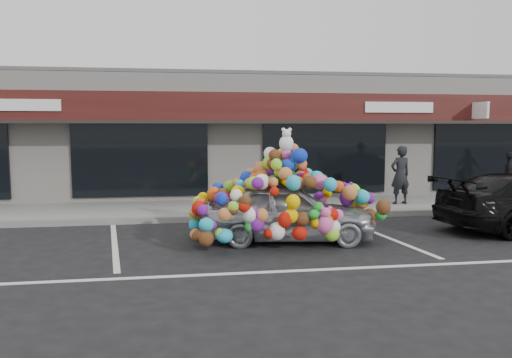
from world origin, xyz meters
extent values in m
plane|color=black|center=(0.00, 0.00, 0.00)|extent=(90.00, 90.00, 0.00)
cube|color=silver|center=(0.00, 8.50, 2.10)|extent=(24.00, 6.00, 4.20)
cube|color=#59595B|center=(0.00, 8.50, 4.25)|extent=(24.00, 6.00, 0.12)
cube|color=#37100F|center=(0.00, 5.42, 3.15)|extent=(24.00, 0.18, 0.90)
cube|color=black|center=(0.00, 4.90, 2.65)|extent=(24.00, 1.20, 0.10)
cube|color=white|center=(8.20, 4.95, 3.05)|extent=(0.08, 0.95, 0.55)
cube|color=white|center=(-6.50, 5.30, 3.15)|extent=(2.40, 0.04, 0.35)
cube|color=white|center=(5.50, 5.30, 3.15)|extent=(2.40, 0.04, 0.35)
cube|color=black|center=(-3.00, 5.47, 1.45)|extent=(4.20, 0.12, 2.30)
cube|color=black|center=(3.00, 5.47, 1.45)|extent=(4.20, 0.12, 2.30)
cube|color=black|center=(9.00, 5.47, 1.45)|extent=(4.20, 0.12, 2.30)
cube|color=gray|center=(0.00, 4.00, 0.07)|extent=(26.00, 3.00, 0.15)
cube|color=slate|center=(0.00, 2.50, 0.07)|extent=(26.00, 0.18, 0.16)
cube|color=silver|center=(-3.20, 0.20, 0.00)|extent=(0.73, 4.37, 0.01)
cube|color=silver|center=(2.80, 0.20, 0.00)|extent=(0.73, 4.37, 0.01)
cube|color=silver|center=(2.00, -2.30, 0.00)|extent=(14.00, 0.12, 0.01)
imported|color=#9DA4A7|center=(0.51, -0.01, 0.64)|extent=(2.02, 3.95, 1.29)
ellipsoid|color=#CD0003|center=(0.51, -0.01, 1.77)|extent=(1.35, 1.73, 0.97)
sphere|color=#F9FF00|center=(1.84, -0.16, 0.95)|extent=(0.34, 0.34, 0.34)
sphere|color=#1007D2|center=(1.11, -0.85, 0.55)|extent=(0.36, 0.36, 0.36)
sphere|color=green|center=(-0.29, 0.82, 0.60)|extent=(0.30, 0.30, 0.30)
sphere|color=#FF62BF|center=(0.51, -0.01, 2.20)|extent=(0.32, 0.32, 0.32)
sphere|color=orange|center=(-0.62, 0.09, 0.96)|extent=(0.30, 0.30, 0.30)
imported|color=black|center=(4.86, 3.70, 1.04)|extent=(0.71, 0.52, 1.78)
imported|color=#242228|center=(8.89, 4.21, 0.92)|extent=(0.94, 0.86, 1.54)
camera|label=1|loc=(-1.81, -10.58, 2.51)|focal=35.00mm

